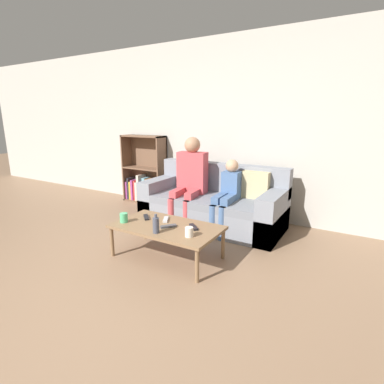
% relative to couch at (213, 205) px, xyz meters
% --- Properties ---
extents(ground_plane, '(22.00, 22.00, 0.00)m').
position_rel_couch_xyz_m(ground_plane, '(-0.13, -2.36, -0.28)').
color(ground_plane, '#84664C').
extents(wall_back, '(12.00, 0.06, 2.60)m').
position_rel_couch_xyz_m(wall_back, '(-0.13, 0.60, 1.02)').
color(wall_back, '#B7B2A8').
rests_on(wall_back, ground_plane).
extents(couch, '(1.94, 0.85, 0.83)m').
position_rel_couch_xyz_m(couch, '(0.00, 0.00, 0.00)').
color(couch, gray).
rests_on(couch, ground_plane).
extents(bookshelf, '(0.80, 0.28, 1.17)m').
position_rel_couch_xyz_m(bookshelf, '(-1.60, 0.45, 0.16)').
color(bookshelf, brown).
rests_on(bookshelf, ground_plane).
extents(coffee_table, '(1.14, 0.64, 0.36)m').
position_rel_couch_xyz_m(coffee_table, '(0.03, -1.16, 0.05)').
color(coffee_table, brown).
rests_on(coffee_table, ground_plane).
extents(person_adult, '(0.43, 0.63, 1.21)m').
position_rel_couch_xyz_m(person_adult, '(-0.33, -0.07, 0.42)').
color(person_adult, '#C6474C').
rests_on(person_adult, ground_plane).
extents(person_child, '(0.24, 0.60, 0.94)m').
position_rel_couch_xyz_m(person_child, '(0.26, -0.13, 0.25)').
color(person_child, '#476693').
rests_on(person_child, ground_plane).
extents(cup_near, '(0.09, 0.09, 0.10)m').
position_rel_couch_xyz_m(cup_near, '(-0.44, -1.30, 0.13)').
color(cup_near, '#4CB77A').
rests_on(cup_near, coffee_table).
extents(cup_far, '(0.08, 0.08, 0.09)m').
position_rel_couch_xyz_m(cup_far, '(0.38, -1.29, 0.12)').
color(cup_far, silver).
rests_on(cup_far, coffee_table).
extents(tv_remote_0, '(0.15, 0.15, 0.02)m').
position_rel_couch_xyz_m(tv_remote_0, '(-0.31, -1.07, 0.09)').
color(tv_remote_0, black).
rests_on(tv_remote_0, coffee_table).
extents(tv_remote_1, '(0.16, 0.15, 0.02)m').
position_rel_couch_xyz_m(tv_remote_1, '(0.31, -1.07, 0.09)').
color(tv_remote_1, black).
rests_on(tv_remote_1, coffee_table).
extents(tv_remote_2, '(0.12, 0.17, 0.02)m').
position_rel_couch_xyz_m(tv_remote_2, '(-0.08, -1.02, 0.09)').
color(tv_remote_2, '#B7B7BC').
rests_on(tv_remote_2, coffee_table).
extents(tv_remote_3, '(0.14, 0.16, 0.02)m').
position_rel_couch_xyz_m(tv_remote_3, '(0.07, -1.18, 0.09)').
color(tv_remote_3, '#47474C').
rests_on(tv_remote_3, coffee_table).
extents(bottle, '(0.06, 0.06, 0.20)m').
position_rel_couch_xyz_m(bottle, '(0.05, -1.37, 0.16)').
color(bottle, '#424756').
rests_on(bottle, coffee_table).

